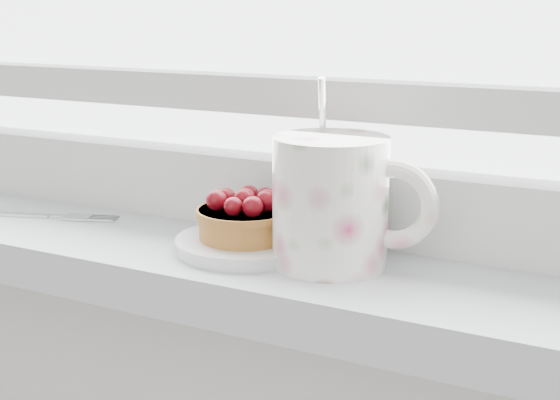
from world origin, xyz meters
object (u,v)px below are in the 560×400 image
Objects in this scene: saucer at (245,244)px; floral_mug at (335,199)px; fork at (36,215)px; raspberry_tart at (245,217)px.

floral_mug is at bearing 1.06° from saucer.
fork is at bearing -179.52° from saucer.
floral_mug reaches higher than fork.
fork is (-0.25, -0.00, -0.00)m from saucer.
fork is at bearing -179.37° from floral_mug.
raspberry_tart reaches higher than saucer.
raspberry_tart reaches higher than fork.
floral_mug reaches higher than raspberry_tart.
saucer reaches higher than fork.
floral_mug reaches higher than saucer.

